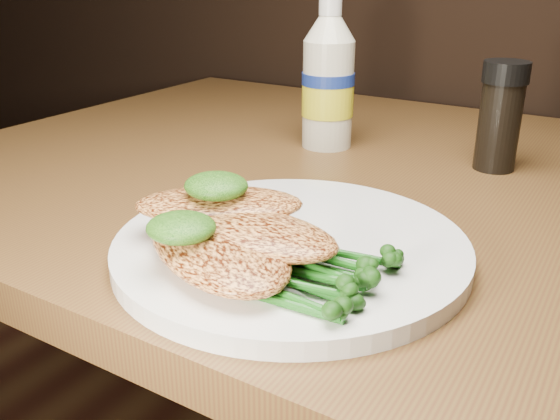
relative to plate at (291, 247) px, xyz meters
The scene contains 9 objects.
plate is the anchor object (origin of this frame).
chicken_front 0.07m from the plate, 112.45° to the right, with size 0.17×0.09×0.03m, color #F19B4C.
chicken_mid 0.06m from the plate, 107.29° to the right, with size 0.16×0.08×0.02m, color #F19B4C.
chicken_back 0.07m from the plate, 155.89° to the right, with size 0.14×0.07×0.02m, color #F19B4C.
pesto_front 0.11m from the plate, 115.01° to the right, with size 0.05×0.05×0.02m, color black.
pesto_back 0.08m from the plate, 152.44° to the right, with size 0.05×0.05×0.02m, color black.
broccolini_bundle 0.07m from the plate, 52.57° to the right, with size 0.14×0.11×0.02m, color #155111, non-canonical shape.
mayo_bottle 0.35m from the plate, 112.34° to the left, with size 0.07×0.07×0.19m, color beige, non-canonical shape.
pepper_grinder 0.34m from the plate, 74.60° to the left, with size 0.05×0.05×0.13m, color black, non-canonical shape.
Camera 1 is at (0.22, 0.41, 0.98)m, focal length 38.87 mm.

